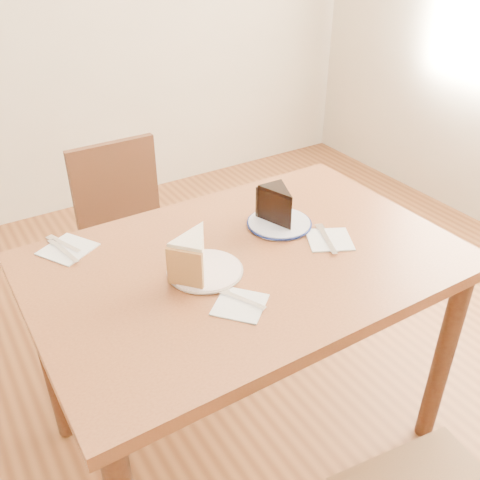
% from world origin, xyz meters
% --- Properties ---
extents(ground, '(4.00, 4.00, 0.00)m').
position_xyz_m(ground, '(0.00, 0.00, 0.00)').
color(ground, '#4D2914').
rests_on(ground, ground).
extents(table, '(1.20, 0.80, 0.75)m').
position_xyz_m(table, '(0.00, 0.00, 0.65)').
color(table, '#522A16').
rests_on(table, ground).
extents(chair_far, '(0.41, 0.41, 0.83)m').
position_xyz_m(chair_far, '(-0.09, 0.70, 0.46)').
color(chair_far, black).
rests_on(chair_far, ground).
extents(plate_cream, '(0.20, 0.20, 0.01)m').
position_xyz_m(plate_cream, '(-0.14, -0.00, 0.76)').
color(plate_cream, white).
rests_on(plate_cream, table).
extents(plate_navy, '(0.19, 0.19, 0.01)m').
position_xyz_m(plate_navy, '(0.18, 0.10, 0.76)').
color(plate_navy, white).
rests_on(plate_navy, table).
extents(carrot_cake, '(0.16, 0.16, 0.10)m').
position_xyz_m(carrot_cake, '(-0.16, 0.01, 0.81)').
color(carrot_cake, white).
rests_on(carrot_cake, plate_cream).
extents(chocolate_cake, '(0.09, 0.12, 0.10)m').
position_xyz_m(chocolate_cake, '(0.18, 0.10, 0.81)').
color(chocolate_cake, black).
rests_on(chocolate_cake, plate_navy).
extents(napkin_cream, '(0.17, 0.17, 0.00)m').
position_xyz_m(napkin_cream, '(-0.13, -0.17, 0.75)').
color(napkin_cream, white).
rests_on(napkin_cream, table).
extents(napkin_navy, '(0.17, 0.17, 0.00)m').
position_xyz_m(napkin_navy, '(0.26, -0.05, 0.75)').
color(napkin_navy, white).
rests_on(napkin_navy, table).
extents(napkin_spare, '(0.18, 0.18, 0.00)m').
position_xyz_m(napkin_spare, '(-0.42, 0.31, 0.75)').
color(napkin_spare, white).
rests_on(napkin_spare, table).
extents(fork_cream, '(0.07, 0.13, 0.00)m').
position_xyz_m(fork_cream, '(-0.12, -0.16, 0.76)').
color(fork_cream, silver).
rests_on(fork_cream, napkin_cream).
extents(knife_navy, '(0.08, 0.16, 0.00)m').
position_xyz_m(knife_navy, '(0.25, -0.05, 0.76)').
color(knife_navy, silver).
rests_on(knife_navy, napkin_navy).
extents(fork_spare, '(0.06, 0.14, 0.00)m').
position_xyz_m(fork_spare, '(-0.42, 0.34, 0.76)').
color(fork_spare, silver).
rests_on(fork_spare, napkin_spare).
extents(knife_spare, '(0.04, 0.16, 0.00)m').
position_xyz_m(knife_spare, '(-0.43, 0.30, 0.76)').
color(knife_spare, silver).
rests_on(knife_spare, napkin_spare).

